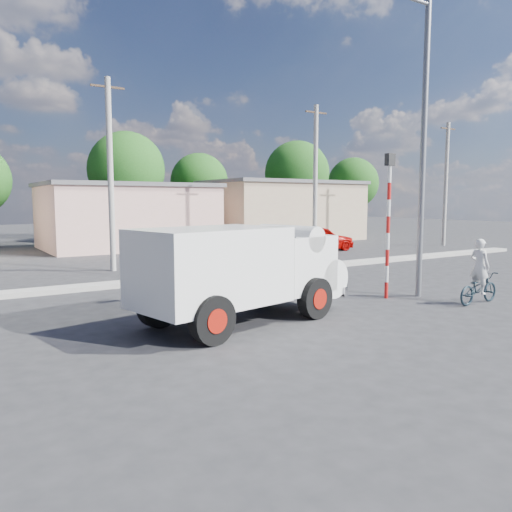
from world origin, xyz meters
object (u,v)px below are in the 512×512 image
car_red (318,238)px  traffic_pole (388,213)px  streetlight (420,134)px  bicycle (478,288)px  car_cream (237,243)px  cyclist (479,277)px  truck (245,269)px

car_red → traffic_pole: (-7.59, -12.31, 1.85)m
streetlight → car_red: bearing=62.2°
bicycle → car_cream: size_ratio=0.38×
cyclist → car_red: cyclist is taller
truck → car_cream: size_ratio=1.32×
cyclist → traffic_pole: traffic_pole is taller
truck → traffic_pole: size_ratio=1.37×
car_red → car_cream: bearing=94.0°
streetlight → car_cream: bearing=85.3°
traffic_pole → streetlight: streetlight is taller
truck → bicycle: 7.07m
bicycle → car_red: bearing=-24.3°
truck → traffic_pole: traffic_pole is taller
truck → bicycle: size_ratio=3.47×
truck → cyclist: truck is taller
car_red → truck: bearing=138.2°
car_cream → traffic_pole: 12.59m
bicycle → streetlight: streetlight is taller
truck → streetlight: streetlight is taller
bicycle → traffic_pole: traffic_pole is taller
cyclist → car_red: bearing=-24.3°
truck → car_red: 17.84m
truck → car_cream: bearing=48.9°
car_red → streetlight: (-6.65, -12.61, 4.21)m
car_cream → car_red: bearing=-68.0°
car_cream → car_red: (5.60, 0.02, 0.00)m
truck → bicycle: (6.77, -1.83, -0.85)m
truck → car_red: truck is taller
cyclist → traffic_pole: bearing=37.4°
traffic_pole → streetlight: size_ratio=0.48×
bicycle → streetlight: (-0.68, 1.70, 4.51)m
car_cream → traffic_pole: size_ratio=1.04×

